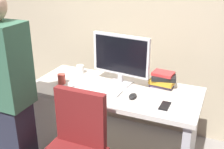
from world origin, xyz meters
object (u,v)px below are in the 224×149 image
(cup_by_monitor, at_px, (80,69))
(book_stack, at_px, (163,80))
(person_at_desk, at_px, (5,103))
(keyboard, at_px, (97,90))
(mouse, at_px, (133,96))
(cup_near_keyboard, at_px, (62,79))
(monitor, at_px, (121,57))
(cell_phone, at_px, (165,106))
(desk, at_px, (114,111))

(cup_by_monitor, xyz_separation_m, book_stack, (0.82, 0.01, 0.03))
(person_at_desk, bearing_deg, cup_by_monitor, 83.56)
(keyboard, bearing_deg, book_stack, 32.73)
(keyboard, bearing_deg, mouse, 0.54)
(keyboard, distance_m, cup_near_keyboard, 0.36)
(person_at_desk, relative_size, monitor, 3.04)
(cell_phone, bearing_deg, keyboard, 177.14)
(cell_phone, bearing_deg, person_at_desk, -150.14)
(keyboard, height_order, mouse, mouse)
(keyboard, bearing_deg, person_at_desk, -123.84)
(desk, bearing_deg, cup_near_keyboard, -169.02)
(desk, distance_m, cell_phone, 0.56)
(person_at_desk, height_order, keyboard, person_at_desk)
(keyboard, relative_size, mouse, 4.30)
(desk, bearing_deg, cup_by_monitor, 156.73)
(person_at_desk, xyz_separation_m, book_stack, (0.93, 0.92, -0.02))
(person_at_desk, bearing_deg, book_stack, 44.79)
(book_stack, distance_m, cell_phone, 0.37)
(cup_near_keyboard, height_order, cell_phone, cup_near_keyboard)
(person_at_desk, relative_size, mouse, 16.39)
(keyboard, relative_size, cup_near_keyboard, 4.64)
(mouse, distance_m, cup_near_keyboard, 0.69)
(keyboard, relative_size, cup_by_monitor, 5.06)
(monitor, relative_size, cup_by_monitor, 6.35)
(cell_phone, bearing_deg, book_stack, 107.93)
(cup_by_monitor, xyz_separation_m, cell_phone, (0.93, -0.34, -0.04))
(cup_near_keyboard, bearing_deg, cell_phone, -3.20)
(person_at_desk, relative_size, cup_by_monitor, 19.28)
(person_at_desk, bearing_deg, keyboard, 55.05)
(desk, height_order, mouse, mouse)
(monitor, bearing_deg, book_stack, 12.85)
(person_at_desk, relative_size, keyboard, 3.81)
(monitor, bearing_deg, cell_phone, -28.89)
(cup_near_keyboard, relative_size, book_stack, 0.39)
(mouse, bearing_deg, desk, 151.94)
(keyboard, height_order, cup_by_monitor, cup_by_monitor)
(mouse, distance_m, cup_by_monitor, 0.72)
(monitor, height_order, cup_by_monitor, monitor)
(desk, distance_m, cup_by_monitor, 0.56)
(keyboard, xyz_separation_m, cell_phone, (0.61, -0.04, -0.01))
(mouse, bearing_deg, person_at_desk, -141.18)
(book_stack, bearing_deg, person_at_desk, -135.21)
(monitor, height_order, mouse, monitor)
(monitor, relative_size, cell_phone, 3.75)
(cup_near_keyboard, xyz_separation_m, cup_by_monitor, (0.03, 0.28, -0.00))
(desk, distance_m, person_at_desk, 0.96)
(monitor, height_order, keyboard, monitor)
(desk, height_order, cell_phone, cell_phone)
(cup_near_keyboard, xyz_separation_m, cell_phone, (0.96, -0.05, -0.04))
(cup_near_keyboard, bearing_deg, mouse, -1.58)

